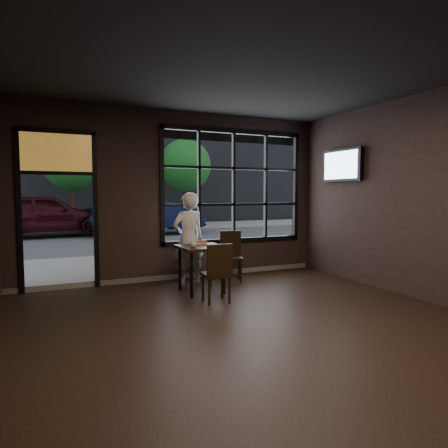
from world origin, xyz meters
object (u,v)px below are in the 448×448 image
navy_car (147,214)px  cafe_table (201,269)px  chair_near (216,272)px  man (188,239)px

navy_car → cafe_table: bearing=167.9°
chair_near → navy_car: navy_car is taller
man → cafe_table: bearing=83.0°
man → navy_car: 9.15m
chair_near → navy_car: (1.41, 10.31, 0.39)m
man → navy_car: (1.40, 9.04, 0.01)m
cafe_table → navy_car: navy_car is taller
navy_car → man: bearing=167.3°
cafe_table → navy_car: (1.39, 9.65, 0.45)m
man → chair_near: bearing=81.4°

